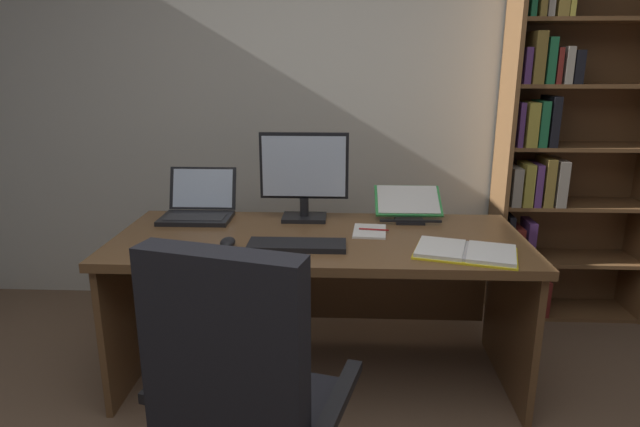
{
  "coord_description": "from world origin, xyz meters",
  "views": [
    {
      "loc": [
        0.07,
        -1.11,
        1.5
      ],
      "look_at": [
        -0.04,
        1.18,
        0.85
      ],
      "focal_mm": 30.16,
      "sensor_mm": 36.0,
      "label": 1
    }
  ],
  "objects_px": {
    "bookshelf": "(560,148)",
    "pen": "(374,229)",
    "open_binder": "(466,252)",
    "reading_stand_with_book": "(408,203)",
    "desk": "(320,268)",
    "notepad": "(370,231)",
    "monitor": "(304,177)",
    "keyboard": "(297,245)",
    "office_chair": "(245,419)",
    "laptop": "(199,208)",
    "computer_mouse": "(228,242)"
  },
  "relations": [
    {
      "from": "bookshelf",
      "to": "keyboard",
      "type": "relative_size",
      "value": 4.92
    },
    {
      "from": "reading_stand_with_book",
      "to": "open_binder",
      "type": "bearing_deg",
      "value": -72.11
    },
    {
      "from": "computer_mouse",
      "to": "pen",
      "type": "bearing_deg",
      "value": 20.16
    },
    {
      "from": "laptop",
      "to": "open_binder",
      "type": "bearing_deg",
      "value": -21.68
    },
    {
      "from": "keyboard",
      "to": "pen",
      "type": "distance_m",
      "value": 0.41
    },
    {
      "from": "computer_mouse",
      "to": "open_binder",
      "type": "distance_m",
      "value": 1.01
    },
    {
      "from": "desk",
      "to": "bookshelf",
      "type": "xyz_separation_m",
      "value": [
        1.35,
        0.71,
        0.48
      ]
    },
    {
      "from": "pen",
      "to": "office_chair",
      "type": "bearing_deg",
      "value": -113.95
    },
    {
      "from": "bookshelf",
      "to": "pen",
      "type": "xyz_separation_m",
      "value": [
        -1.1,
        -0.72,
        -0.28
      ]
    },
    {
      "from": "bookshelf",
      "to": "notepad",
      "type": "bearing_deg",
      "value": -147.06
    },
    {
      "from": "desk",
      "to": "open_binder",
      "type": "bearing_deg",
      "value": -25.81
    },
    {
      "from": "desk",
      "to": "notepad",
      "type": "relative_size",
      "value": 8.91
    },
    {
      "from": "reading_stand_with_book",
      "to": "pen",
      "type": "distance_m",
      "value": 0.33
    },
    {
      "from": "desk",
      "to": "laptop",
      "type": "bearing_deg",
      "value": 162.61
    },
    {
      "from": "desk",
      "to": "keyboard",
      "type": "distance_m",
      "value": 0.33
    },
    {
      "from": "desk",
      "to": "notepad",
      "type": "xyz_separation_m",
      "value": [
        0.23,
        -0.01,
        0.19
      ]
    },
    {
      "from": "reading_stand_with_book",
      "to": "pen",
      "type": "height_order",
      "value": "reading_stand_with_book"
    },
    {
      "from": "desk",
      "to": "monitor",
      "type": "height_order",
      "value": "monitor"
    },
    {
      "from": "desk",
      "to": "bookshelf",
      "type": "relative_size",
      "value": 0.9
    },
    {
      "from": "reading_stand_with_book",
      "to": "notepad",
      "type": "distance_m",
      "value": 0.34
    },
    {
      "from": "pen",
      "to": "open_binder",
      "type": "bearing_deg",
      "value": -38.09
    },
    {
      "from": "computer_mouse",
      "to": "monitor",
      "type": "bearing_deg",
      "value": 55.64
    },
    {
      "from": "laptop",
      "to": "computer_mouse",
      "type": "distance_m",
      "value": 0.51
    },
    {
      "from": "keyboard",
      "to": "reading_stand_with_book",
      "type": "xyz_separation_m",
      "value": [
        0.53,
        0.5,
        0.06
      ]
    },
    {
      "from": "keyboard",
      "to": "notepad",
      "type": "xyz_separation_m",
      "value": [
        0.32,
        0.24,
        -0.01
      ]
    },
    {
      "from": "office_chair",
      "to": "keyboard",
      "type": "relative_size",
      "value": 2.43
    },
    {
      "from": "bookshelf",
      "to": "office_chair",
      "type": "distance_m",
      "value": 2.38
    },
    {
      "from": "desk",
      "to": "computer_mouse",
      "type": "height_order",
      "value": "computer_mouse"
    },
    {
      "from": "bookshelf",
      "to": "open_binder",
      "type": "xyz_separation_m",
      "value": [
        -0.73,
        -1.01,
        -0.28
      ]
    },
    {
      "from": "desk",
      "to": "computer_mouse",
      "type": "relative_size",
      "value": 17.98
    },
    {
      "from": "computer_mouse",
      "to": "open_binder",
      "type": "height_order",
      "value": "computer_mouse"
    },
    {
      "from": "monitor",
      "to": "bookshelf",
      "type": "bearing_deg",
      "value": 19.89
    },
    {
      "from": "bookshelf",
      "to": "computer_mouse",
      "type": "relative_size",
      "value": 19.88
    },
    {
      "from": "open_binder",
      "to": "desk",
      "type": "bearing_deg",
      "value": 170.05
    },
    {
      "from": "monitor",
      "to": "open_binder",
      "type": "xyz_separation_m",
      "value": [
        0.71,
        -0.49,
        -0.21
      ]
    },
    {
      "from": "notepad",
      "to": "pen",
      "type": "distance_m",
      "value": 0.02
    },
    {
      "from": "pen",
      "to": "notepad",
      "type": "bearing_deg",
      "value": 180.0
    },
    {
      "from": "pen",
      "to": "keyboard",
      "type": "bearing_deg",
      "value": -145.41
    },
    {
      "from": "keyboard",
      "to": "computer_mouse",
      "type": "xyz_separation_m",
      "value": [
        -0.3,
        0.0,
        0.01
      ]
    },
    {
      "from": "bookshelf",
      "to": "open_binder",
      "type": "bearing_deg",
      "value": -125.99
    },
    {
      "from": "keyboard",
      "to": "open_binder",
      "type": "height_order",
      "value": "same"
    },
    {
      "from": "monitor",
      "to": "pen",
      "type": "xyz_separation_m",
      "value": [
        0.34,
        -0.2,
        -0.2
      ]
    },
    {
      "from": "office_chair",
      "to": "open_binder",
      "type": "bearing_deg",
      "value": 56.16
    },
    {
      "from": "monitor",
      "to": "pen",
      "type": "bearing_deg",
      "value": -30.8
    },
    {
      "from": "bookshelf",
      "to": "computer_mouse",
      "type": "bearing_deg",
      "value": -151.11
    },
    {
      "from": "monitor",
      "to": "open_binder",
      "type": "height_order",
      "value": "monitor"
    },
    {
      "from": "laptop",
      "to": "pen",
      "type": "height_order",
      "value": "laptop"
    },
    {
      "from": "laptop",
      "to": "pen",
      "type": "relative_size",
      "value": 2.5
    },
    {
      "from": "reading_stand_with_book",
      "to": "pen",
      "type": "xyz_separation_m",
      "value": [
        -0.19,
        -0.26,
        -0.06
      ]
    },
    {
      "from": "open_binder",
      "to": "reading_stand_with_book",
      "type": "bearing_deg",
      "value": 123.75
    }
  ]
}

